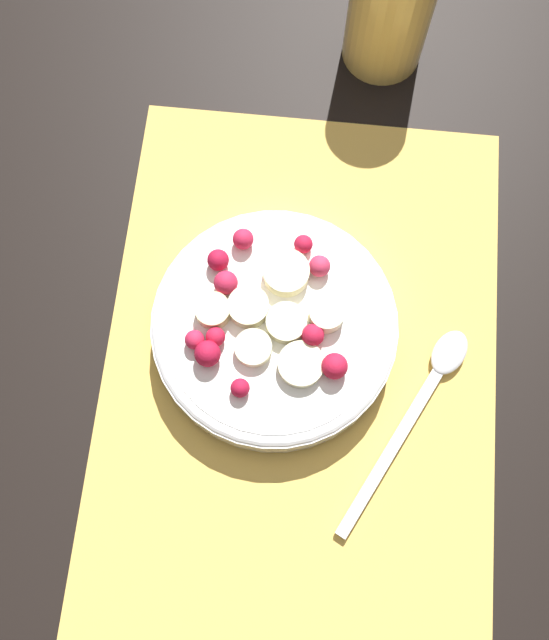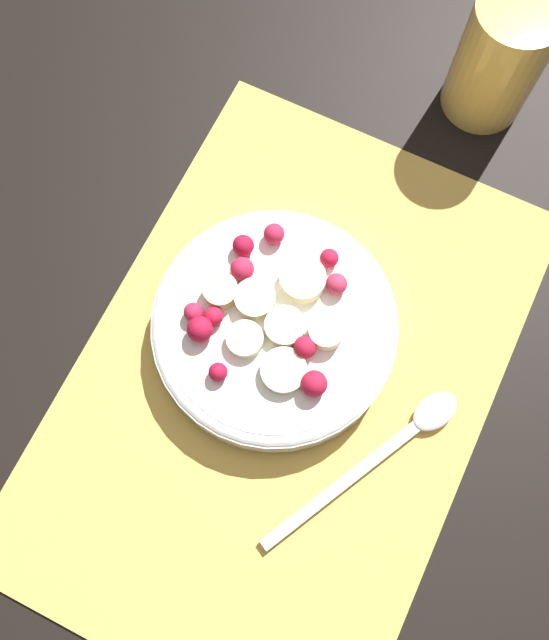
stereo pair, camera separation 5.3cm
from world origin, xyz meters
The scene contains 5 objects.
ground_plane centered at (0.00, 0.00, 0.00)m, with size 3.00×3.00×0.00m, color black.
placemat centered at (0.00, 0.00, 0.00)m, with size 0.46×0.31×0.01m.
fruit_bowl centered at (0.03, 0.02, 0.02)m, with size 0.19×0.19×0.05m.
spoon centered at (0.00, -0.10, 0.01)m, with size 0.17×0.10×0.01m.
drinking_glass centered at (0.31, -0.05, 0.06)m, with size 0.07×0.07×0.11m.
Camera 1 is at (-0.12, 0.01, 0.55)m, focal length 40.00 mm.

